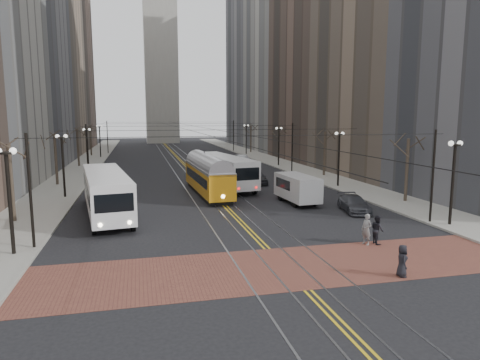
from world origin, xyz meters
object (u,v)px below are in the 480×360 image
cargo_van (297,189)px  pedestrian_a (402,261)px  sedan_silver (242,160)px  pedestrian_c (377,229)px  sedan_parked (354,204)px  pedestrian_b (366,229)px  transit_bus (106,194)px  sedan_grey (258,178)px  rear_bus (224,172)px  clock_tower (159,12)px  streetcar (208,179)px

cargo_van → pedestrian_a: (-1.39, -17.35, -0.44)m
sedan_silver → pedestrian_c: 43.29m
sedan_parked → pedestrian_b: 8.91m
transit_bus → sedan_grey: bearing=30.0°
sedan_grey → pedestrian_a: (-0.97, -28.50, 0.08)m
rear_bus → cargo_van: bearing=-74.2°
sedan_grey → pedestrian_a: pedestrian_a is taller
sedan_grey → pedestrian_b: size_ratio=2.25×
transit_bus → sedan_grey: size_ratio=3.22×
clock_tower → sedan_grey: clock_tower is taller
rear_bus → pedestrian_b: rear_bus is taller
sedan_grey → sedan_silver: 19.96m
clock_tower → cargo_van: clock_tower is taller
pedestrian_b → streetcar: bearing=178.6°
streetcar → pedestrian_c: streetcar is taller
rear_bus → sedan_grey: rear_bus is taller
streetcar → rear_bus: 4.22m
streetcar → sedan_silver: streetcar is taller
clock_tower → streetcar: clock_tower is taller
rear_bus → clock_tower: bearing=82.4°
rear_bus → pedestrian_a: bearing=-92.3°
pedestrian_c → sedan_silver: bearing=2.3°
transit_bus → pedestrian_b: (15.38, -11.44, -0.73)m
sedan_silver → pedestrian_b: 43.33m
transit_bus → pedestrian_c: 19.76m
clock_tower → pedestrian_c: (6.63, -103.50, -35.09)m
sedan_parked → clock_tower: bearing=105.7°
transit_bus → sedan_parked: transit_bus is taller
streetcar → sedan_silver: bearing=66.7°
pedestrian_b → pedestrian_c: (0.71, 0.00, -0.05)m
rear_bus → cargo_van: rear_bus is taller
cargo_van → pedestrian_a: 17.41m
pedestrian_a → cargo_van: bearing=12.9°
sedan_grey → pedestrian_c: (0.74, -23.50, 0.17)m
cargo_van → pedestrian_c: (0.32, -12.35, -0.35)m
sedan_parked → pedestrian_c: size_ratio=2.55×
transit_bus → streetcar: (8.96, 7.21, -0.15)m
transit_bus → streetcar: 11.50m
pedestrian_c → clock_tower: bearing=9.0°
clock_tower → cargo_van: bearing=-86.0°
rear_bus → sedan_parked: 16.04m
rear_bus → sedan_parked: bearing=-70.1°
pedestrian_a → pedestrian_b: size_ratio=0.84×
sedan_parked → pedestrian_b: pedestrian_b is taller
cargo_van → pedestrian_b: 12.36m
transit_bus → sedan_parked: 19.27m
streetcar → sedan_grey: 8.06m
sedan_grey → pedestrian_b: (0.03, -23.50, 0.23)m
cargo_van → sedan_parked: 5.30m
pedestrian_b → sedan_grey: bearing=159.7°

